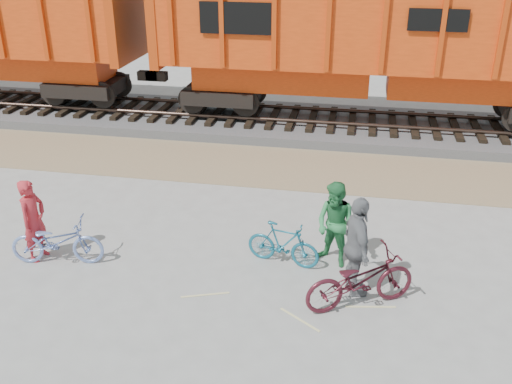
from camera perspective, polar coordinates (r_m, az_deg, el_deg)
ground at (r=11.16m, az=1.01°, el=-8.48°), size 120.00×120.00×0.00m
gravel_strip at (r=15.98m, az=4.38°, el=2.37°), size 120.00×3.00×0.02m
ballast_bed at (r=19.20m, az=5.64°, el=6.73°), size 120.00×4.00×0.30m
track at (r=19.10m, az=5.68°, el=7.65°), size 120.00×2.60×0.24m
hopper_car_center at (r=18.44m, az=12.49°, el=14.68°), size 14.00×3.13×4.65m
bicycle_blue at (r=12.02m, az=-19.28°, el=-4.69°), size 1.92×0.95×0.97m
bicycle_teal at (r=11.35m, az=2.72°, el=-5.21°), size 1.56×0.73×0.90m
bicycle_maroon at (r=10.27m, az=10.38°, el=-8.65°), size 2.15×1.60×1.08m
person_solo at (r=12.17m, az=-21.36°, el=-2.64°), size 0.50×0.68×1.72m
person_man at (r=11.24m, az=7.97°, el=-3.27°), size 1.07×1.00×1.75m
person_woman at (r=10.38m, az=10.06°, el=-5.44°), size 0.79×1.22×1.93m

